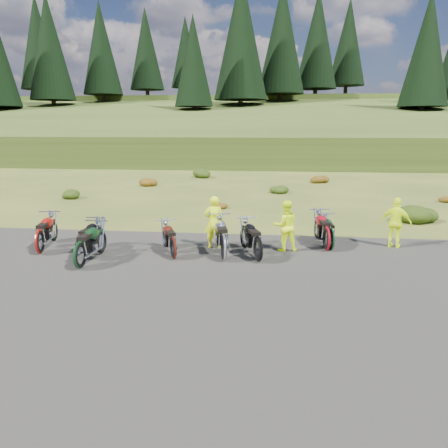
# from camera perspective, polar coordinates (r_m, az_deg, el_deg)

# --- Properties ---
(ground) EXTENTS (300.00, 300.00, 0.00)m
(ground) POSITION_cam_1_polar(r_m,az_deg,el_deg) (12.56, -3.91, -5.74)
(ground) COLOR #3C4C19
(ground) RESTS_ON ground
(gravel_pad) EXTENTS (20.00, 12.00, 0.04)m
(gravel_pad) POSITION_cam_1_polar(r_m,az_deg,el_deg) (10.72, -5.84, -9.09)
(gravel_pad) COLOR black
(gravel_pad) RESTS_ON ground
(hill_slope) EXTENTS (300.00, 45.97, 9.37)m
(hill_slope) POSITION_cam_1_polar(r_m,az_deg,el_deg) (61.88, 4.48, 8.99)
(hill_slope) COLOR #2E3F15
(hill_slope) RESTS_ON ground
(hill_plateau) EXTENTS (300.00, 90.00, 9.17)m
(hill_plateau) POSITION_cam_1_polar(r_m,az_deg,el_deg) (121.80, 5.53, 10.78)
(hill_plateau) COLOR #2E3F15
(hill_plateau) RESTS_ON ground
(conifer_15) EXTENTS (7.92, 7.92, 20.00)m
(conifer_15) POSITION_cam_1_polar(r_m,az_deg,el_deg) (100.91, -23.13, 20.98)
(conifer_15) COLOR black
(conifer_15) RESTS_ON ground
(conifer_17) EXTENTS (7.04, 7.04, 18.00)m
(conifer_17) POSITION_cam_1_polar(r_m,az_deg,el_deg) (78.13, -21.87, 20.68)
(conifer_17) COLOR black
(conifer_17) RESTS_ON ground
(conifer_18) EXTENTS (6.60, 6.60, 17.00)m
(conifer_18) POSITION_cam_1_polar(r_m,az_deg,el_deg) (81.21, -15.78, 21.25)
(conifer_18) COLOR black
(conifer_18) RESTS_ON ground
(conifer_19) EXTENTS (6.16, 6.16, 16.00)m
(conifer_19) POSITION_cam_1_polar(r_m,az_deg,el_deg) (85.04, -10.16, 21.58)
(conifer_19) COLOR black
(conifer_19) RESTS_ON ground
(conifer_20) EXTENTS (5.72, 5.72, 15.00)m
(conifer_20) POSITION_cam_1_polar(r_m,az_deg,el_deg) (89.46, -5.04, 21.46)
(conifer_20) COLOR black
(conifer_20) RESTS_ON ground
(conifer_21) EXTENTS (5.28, 5.28, 14.00)m
(conifer_21) POSITION_cam_1_polar(r_m,az_deg,el_deg) (63.31, -4.03, 20.48)
(conifer_21) COLOR black
(conifer_21) RESTS_ON ground
(conifer_22) EXTENTS (7.92, 7.92, 20.00)m
(conifer_22) POSITION_cam_1_polar(r_m,az_deg,el_deg) (69.11, 2.23, 23.37)
(conifer_22) COLOR black
(conifer_22) RESTS_ON ground
(conifer_23) EXTENTS (7.48, 7.48, 19.00)m
(conifer_23) POSITION_cam_1_polar(r_m,az_deg,el_deg) (74.95, 7.59, 22.98)
(conifer_23) COLOR black
(conifer_23) RESTS_ON ground
(conifer_24) EXTENTS (7.04, 7.04, 18.00)m
(conifer_24) POSITION_cam_1_polar(r_m,az_deg,el_deg) (81.26, 12.11, 22.50)
(conifer_24) COLOR black
(conifer_24) RESTS_ON ground
(conifer_25) EXTENTS (6.60, 6.60, 17.00)m
(conifer_25) POSITION_cam_1_polar(r_m,az_deg,el_deg) (87.90, 15.92, 21.87)
(conifer_25) COLOR black
(conifer_25) RESTS_ON ground
(conifer_26) EXTENTS (6.16, 6.16, 16.00)m
(conifer_26) POSITION_cam_1_polar(r_m,az_deg,el_deg) (64.26, 25.01, 20.00)
(conifer_26) COLOR black
(conifer_26) RESTS_ON ground
(shrub_1) EXTENTS (1.03, 1.03, 0.61)m
(shrub_1) POSITION_cam_1_polar(r_m,az_deg,el_deg) (25.89, -19.50, 3.84)
(shrub_1) COLOR #20330C
(shrub_1) RESTS_ON ground
(shrub_2) EXTENTS (1.30, 1.30, 0.77)m
(shrub_2) POSITION_cam_1_polar(r_m,az_deg,el_deg) (29.75, -10.01, 5.59)
(shrub_2) COLOR #69300D
(shrub_2) RESTS_ON ground
(shrub_3) EXTENTS (1.56, 1.56, 0.92)m
(shrub_3) POSITION_cam_1_polar(r_m,az_deg,el_deg) (34.24, -2.81, 6.81)
(shrub_3) COLOR #20330C
(shrub_3) RESTS_ON ground
(shrub_4) EXTENTS (0.77, 0.77, 0.45)m
(shrub_4) POSITION_cam_1_polar(r_m,az_deg,el_deg) (21.40, -0.57, 2.64)
(shrub_4) COLOR #69300D
(shrub_4) RESTS_ON ground
(shrub_5) EXTENTS (1.03, 1.03, 0.61)m
(shrub_5) POSITION_cam_1_polar(r_m,az_deg,el_deg) (26.47, 7.11, 4.65)
(shrub_5) COLOR #20330C
(shrub_5) RESTS_ON ground
(shrub_6) EXTENTS (1.30, 1.30, 0.77)m
(shrub_6) POSITION_cam_1_polar(r_m,az_deg,el_deg) (31.88, 12.28, 5.96)
(shrub_6) COLOR #69300D
(shrub_6) RESTS_ON ground
(shrub_7) EXTENTS (1.56, 1.56, 0.92)m
(shrub_7) POSITION_cam_1_polar(r_m,az_deg,el_deg) (20.09, 24.08, 1.54)
(shrub_7) COLOR #20330C
(shrub_7) RESTS_ON ground
(shrub_8) EXTENTS (0.77, 0.77, 0.45)m
(shrub_8) POSITION_cam_1_polar(r_m,az_deg,el_deg) (26.02, 26.70, 3.08)
(shrub_8) COLOR #69300D
(shrub_8) RESTS_ON ground
(motorcycle_0) EXTENTS (0.75, 2.06, 1.07)m
(motorcycle_0) POSITION_cam_1_polar(r_m,az_deg,el_deg) (14.04, -18.06, -4.36)
(motorcycle_0) COLOR black
(motorcycle_0) RESTS_ON ground
(motorcycle_1) EXTENTS (1.15, 2.30, 1.15)m
(motorcycle_1) POSITION_cam_1_polar(r_m,az_deg,el_deg) (15.00, -22.80, -3.66)
(motorcycle_1) COLOR maroon
(motorcycle_1) RESTS_ON ground
(motorcycle_2) EXTENTS (0.77, 2.23, 1.16)m
(motorcycle_2) POSITION_cam_1_polar(r_m,az_deg,el_deg) (13.06, -18.16, -5.64)
(motorcycle_2) COLOR black
(motorcycle_2) RESTS_ON ground
(motorcycle_3) EXTENTS (1.27, 2.43, 1.21)m
(motorcycle_3) POSITION_cam_1_polar(r_m,az_deg,el_deg) (13.13, -0.03, -4.88)
(motorcycle_3) COLOR #BBBAC0
(motorcycle_3) RESTS_ON ground
(motorcycle_4) EXTENTS (1.41, 2.05, 1.02)m
(motorcycle_4) POSITION_cam_1_polar(r_m,az_deg,el_deg) (13.38, -6.59, -4.63)
(motorcycle_4) COLOR #45130B
(motorcycle_4) RESTS_ON ground
(motorcycle_5) EXTENTS (1.43, 2.29, 1.14)m
(motorcycle_5) POSITION_cam_1_polar(r_m,az_deg,el_deg) (13.06, 4.44, -5.02)
(motorcycle_5) COLOR black
(motorcycle_5) RESTS_ON ground
(motorcycle_6) EXTENTS (0.98, 2.28, 1.16)m
(motorcycle_6) POSITION_cam_1_polar(r_m,az_deg,el_deg) (14.56, 13.18, -3.45)
(motorcycle_6) COLOR maroon
(motorcycle_6) RESTS_ON ground
(motorcycle_7) EXTENTS (0.80, 1.99, 1.02)m
(motorcycle_7) POSITION_cam_1_polar(r_m,az_deg,el_deg) (14.69, 13.78, -3.34)
(motorcycle_7) COLOR #0E341B
(motorcycle_7) RESTS_ON ground
(person_middle) EXTENTS (0.69, 0.52, 1.72)m
(person_middle) POSITION_cam_1_polar(r_m,az_deg,el_deg) (14.29, -1.32, 0.15)
(person_middle) COLOR #DBF60C
(person_middle) RESTS_ON ground
(person_right_a) EXTENTS (0.91, 0.78, 1.64)m
(person_right_a) POSITION_cam_1_polar(r_m,az_deg,el_deg) (14.08, 8.01, -0.34)
(person_right_a) COLOR #DBF60C
(person_right_a) RESTS_ON ground
(person_right_b) EXTENTS (1.06, 0.78, 1.66)m
(person_right_b) POSITION_cam_1_polar(r_m,az_deg,el_deg) (15.40, 21.54, 0.06)
(person_right_b) COLOR #DBF60C
(person_right_b) RESTS_ON ground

